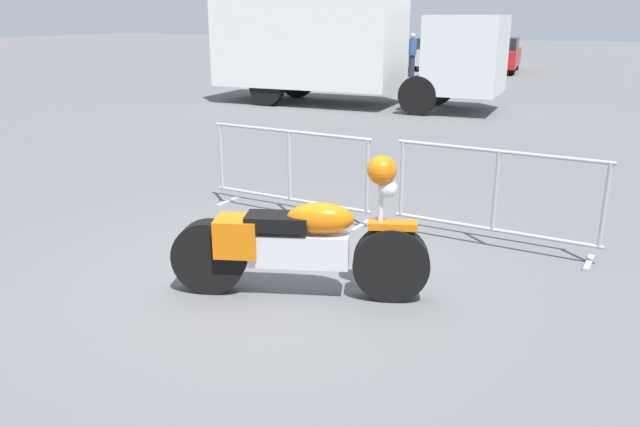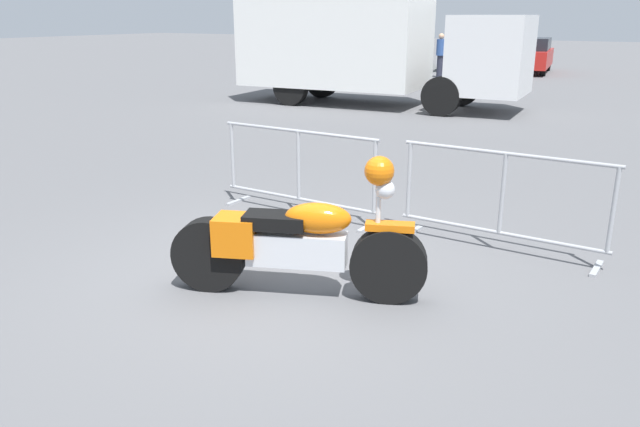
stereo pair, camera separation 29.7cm
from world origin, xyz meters
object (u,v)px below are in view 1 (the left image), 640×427
(parked_car_blue, at_px, (320,49))
(parked_car_red, at_px, (498,54))
(parked_car_silver, at_px, (434,53))
(motorcycle, at_px, (299,243))
(pedestrian, at_px, (412,53))
(crowd_barrier_near, at_px, (290,171))
(box_truck, at_px, (340,44))
(crowd_barrier_far, at_px, (495,198))
(parked_car_green, at_px, (372,52))

(parked_car_blue, xyz_separation_m, parked_car_red, (8.78, -0.18, -0.03))
(parked_car_blue, distance_m, parked_car_silver, 5.85)
(motorcycle, xyz_separation_m, pedestrian, (-5.97, 19.86, 0.43))
(crowd_barrier_near, bearing_deg, motorcycle, -58.01)
(box_truck, bearing_deg, crowd_barrier_far, -59.93)
(motorcycle, distance_m, parked_car_green, 25.40)
(parked_car_green, xyz_separation_m, parked_car_silver, (2.93, 0.43, -0.00))
(parked_car_red, bearing_deg, parked_car_green, 83.80)
(parked_car_blue, bearing_deg, parked_car_red, -98.69)
(parked_car_green, distance_m, pedestrian, 5.04)
(crowd_barrier_near, bearing_deg, box_truck, 112.19)
(crowd_barrier_far, bearing_deg, box_truck, 124.10)
(parked_car_red, height_order, pedestrian, pedestrian)
(motorcycle, distance_m, parked_car_red, 24.02)
(motorcycle, distance_m, crowd_barrier_far, 2.36)
(parked_car_blue, bearing_deg, box_truck, -157.95)
(parked_car_red, xyz_separation_m, pedestrian, (-2.52, -3.91, 0.18))
(motorcycle, relative_size, box_truck, 0.28)
(box_truck, relative_size, parked_car_green, 1.86)
(parked_car_silver, bearing_deg, parked_car_green, 90.88)
(box_truck, distance_m, parked_car_green, 13.10)
(crowd_barrier_far, relative_size, parked_car_blue, 0.47)
(box_truck, bearing_deg, parked_car_green, 104.99)
(crowd_barrier_far, bearing_deg, motorcycle, -122.00)
(crowd_barrier_near, bearing_deg, pedestrian, 104.80)
(motorcycle, xyz_separation_m, parked_car_green, (-9.30, 23.63, 0.20))
(motorcycle, relative_size, parked_car_silver, 0.52)
(box_truck, xyz_separation_m, parked_car_blue, (-7.18, 12.66, -0.87))
(pedestrian, bearing_deg, parked_car_blue, -108.69)
(crowd_barrier_near, relative_size, crowd_barrier_far, 1.00)
(parked_car_silver, distance_m, parked_car_red, 2.94)
(box_truck, bearing_deg, crowd_barrier_near, -71.84)
(crowd_barrier_far, bearing_deg, parked_car_green, 115.98)
(crowd_barrier_far, bearing_deg, parked_car_silver, 109.05)
(parked_car_blue, xyz_separation_m, pedestrian, (6.25, -4.09, 0.15))
(motorcycle, height_order, pedestrian, pedestrian)
(crowd_barrier_far, distance_m, box_truck, 11.26)
(box_truck, relative_size, parked_car_silver, 1.87)
(crowd_barrier_far, height_order, parked_car_red, parked_car_red)
(crowd_barrier_far, bearing_deg, parked_car_blue, 121.54)
(parked_car_blue, bearing_deg, crowd_barrier_far, -155.97)
(parked_car_green, distance_m, parked_car_red, 5.85)
(parked_car_red, bearing_deg, crowd_barrier_far, -175.35)
(parked_car_red, bearing_deg, pedestrian, 139.62)
(motorcycle, height_order, parked_car_red, parked_car_red)
(motorcycle, distance_m, parked_car_blue, 26.89)
(parked_car_silver, height_order, parked_car_red, parked_car_red)
(parked_car_green, xyz_separation_m, pedestrian, (3.33, -3.77, 0.23))
(parked_car_blue, distance_m, pedestrian, 7.47)
(parked_car_green, bearing_deg, box_truck, -168.49)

